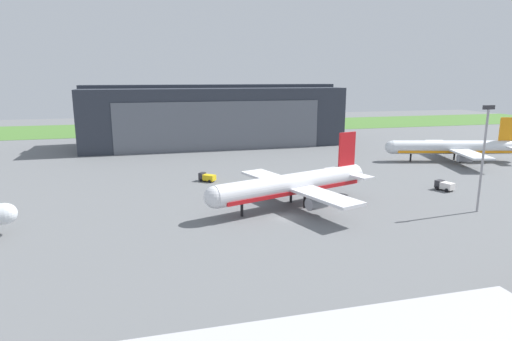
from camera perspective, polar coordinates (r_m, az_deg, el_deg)
ground_plane at (r=82.45m, az=3.91°, el=-6.26°), size 440.00×440.00×0.00m
grass_field_strip at (r=228.99m, az=-8.21°, el=5.69°), size 440.00×56.00×0.08m
maintenance_hangar at (r=169.42m, az=-5.63°, el=7.18°), size 96.66×31.01×23.10m
airliner_far_left at (r=148.47m, az=24.61°, el=2.75°), size 41.18×35.45×13.83m
airliner_near_left at (r=88.44m, az=4.76°, el=-1.93°), size 37.61×33.93×14.32m
ops_van at (r=110.54m, az=23.64°, el=-1.81°), size 3.58×4.58×2.18m
fuel_bowser at (r=110.52m, az=-6.50°, el=-0.88°), size 4.43×4.20×2.14m
apron_light_mast at (r=93.96m, az=27.88°, el=2.26°), size 2.40×0.50×20.95m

